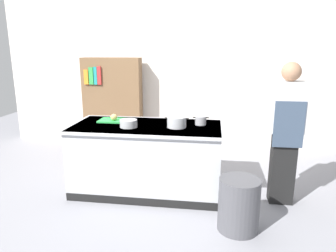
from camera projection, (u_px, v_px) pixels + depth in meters
ground_plane at (148, 189)px, 4.22m from camera, size 10.00×10.00×0.00m
back_wall at (169, 68)px, 5.87m from camera, size 6.40×0.12×3.00m
counter_island at (147, 157)px, 4.11m from camera, size 1.98×0.98×0.90m
cutting_board at (114, 120)px, 4.23m from camera, size 0.40×0.28×0.02m
onion at (114, 117)px, 4.17m from camera, size 0.09×0.09×0.09m
stock_pot at (177, 122)px, 3.89m from camera, size 0.31×0.24×0.14m
sauce_pan at (201, 120)px, 4.02m from camera, size 0.21×0.14×0.11m
mixing_bowl at (129, 123)px, 3.90m from camera, size 0.22×0.22×0.10m
trash_bin at (239, 205)px, 3.23m from camera, size 0.43×0.43×0.57m
person_chef at (286, 131)px, 3.67m from camera, size 0.38×0.25×1.72m
bookshelf at (113, 103)px, 5.89m from camera, size 1.10×0.31×1.70m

